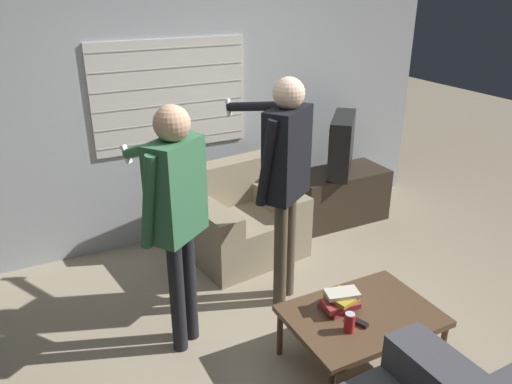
# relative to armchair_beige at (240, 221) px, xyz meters

# --- Properties ---
(ground_plane) EXTENTS (16.00, 16.00, 0.00)m
(ground_plane) POSITION_rel_armchair_beige_xyz_m (-0.22, -1.42, -0.31)
(ground_plane) COLOR gray
(wall_back) EXTENTS (5.20, 0.08, 2.55)m
(wall_back) POSITION_rel_armchair_beige_xyz_m (-0.23, 0.60, 0.96)
(wall_back) COLOR #ADB2B7
(wall_back) RESTS_ON ground_plane
(armchair_beige) EXTENTS (1.06, 0.92, 0.81)m
(armchair_beige) POSITION_rel_armchair_beige_xyz_m (0.00, 0.00, 0.00)
(armchair_beige) COLOR gray
(armchair_beige) RESTS_ON ground_plane
(coffee_table) EXTENTS (0.94, 0.67, 0.38)m
(coffee_table) POSITION_rel_armchair_beige_xyz_m (0.07, -1.67, 0.03)
(coffee_table) COLOR brown
(coffee_table) RESTS_ON ground_plane
(tv_stand) EXTENTS (0.99, 0.49, 0.54)m
(tv_stand) POSITION_rel_armchair_beige_xyz_m (1.19, 0.15, -0.04)
(tv_stand) COLOR #33281E
(tv_stand) RESTS_ON ground_plane
(tv) EXTENTS (0.60, 0.66, 0.58)m
(tv) POSITION_rel_armchair_beige_xyz_m (1.19, 0.15, 0.51)
(tv) COLOR black
(tv) RESTS_ON tv_stand
(person_left_standing) EXTENTS (0.49, 0.81, 1.68)m
(person_left_standing) POSITION_rel_armchair_beige_xyz_m (-0.89, -0.97, 0.75)
(person_left_standing) COLOR black
(person_left_standing) RESTS_ON ground_plane
(person_right_standing) EXTENTS (0.51, 0.87, 1.75)m
(person_right_standing) POSITION_rel_armchair_beige_xyz_m (-0.02, -0.81, 0.80)
(person_right_standing) COLOR #4C4233
(person_right_standing) RESTS_ON ground_plane
(book_stack) EXTENTS (0.26, 0.21, 0.13)m
(book_stack) POSITION_rel_armchair_beige_xyz_m (-0.03, -1.57, 0.13)
(book_stack) COLOR maroon
(book_stack) RESTS_ON coffee_table
(soda_can) EXTENTS (0.07, 0.07, 0.13)m
(soda_can) POSITION_rel_armchair_beige_xyz_m (-0.11, -1.77, 0.13)
(soda_can) COLOR red
(soda_can) RESTS_ON coffee_table
(spare_remote) EXTENTS (0.09, 0.14, 0.02)m
(spare_remote) POSITION_rel_armchair_beige_xyz_m (-0.01, -1.74, 0.08)
(spare_remote) COLOR black
(spare_remote) RESTS_ON coffee_table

